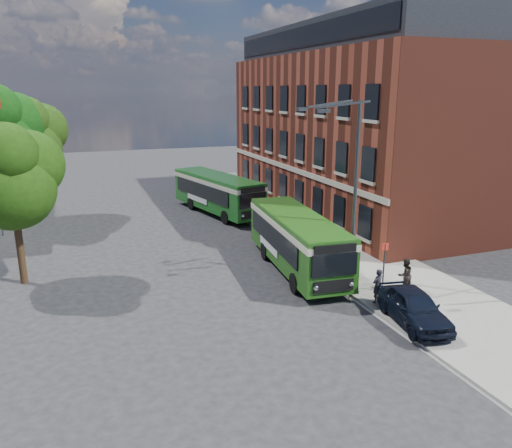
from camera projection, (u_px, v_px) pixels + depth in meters
name	position (u px, v px, depth m)	size (l,w,h in m)	color
ground	(243.00, 279.00, 25.78)	(120.00, 120.00, 0.00)	#252527
pavement	(299.00, 226.00, 35.36)	(6.00, 48.00, 0.15)	gray
kerb_line	(259.00, 231.00, 34.35)	(0.12, 48.00, 0.01)	beige
brick_office	(360.00, 122.00, 39.54)	(12.10, 26.00, 14.20)	maroon
street_lamp	(349.00, 188.00, 24.35)	(2.96, 2.38, 9.00)	#393C3E
bus_stop_sign	(384.00, 264.00, 23.48)	(0.35, 0.08, 2.52)	#393C3E
bus_front	(297.00, 237.00, 26.61)	(3.44, 10.05, 3.02)	#225916
bus_rear	(217.00, 190.00, 38.98)	(4.83, 10.46, 3.02)	#1A621D
parked_car	(414.00, 307.00, 20.35)	(1.70, 4.23, 1.44)	black
pedestrian_a	(377.00, 286.00, 22.36)	(0.58, 0.38, 1.58)	black
pedestrian_b	(405.00, 275.00, 23.57)	(0.80, 0.62, 1.64)	black
tree_left	(12.00, 176.00, 23.77)	(4.77, 4.54, 8.06)	#382614
tree_mid	(0.00, 131.00, 34.20)	(5.86, 5.58, 9.90)	#382614
tree_right	(30.00, 136.00, 36.58)	(5.35, 5.09, 9.03)	#382614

